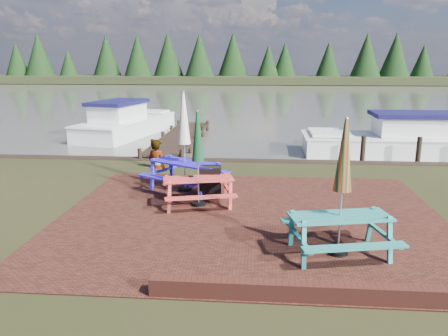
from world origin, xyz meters
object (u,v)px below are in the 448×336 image
boat_jetty (126,124)px  person (156,140)px  picnic_table_teal (341,209)px  picnic_table_blue (185,157)px  jetty (181,137)px  picnic_table_red (198,174)px  boat_near (395,142)px  chalkboard (210,183)px

boat_jetty → person: 8.35m
picnic_table_teal → person: size_ratio=1.32×
picnic_table_blue → jetty: (-1.59, 8.21, -0.85)m
picnic_table_teal → boat_jetty: size_ratio=0.35×
picnic_table_red → boat_near: 10.40m
jetty → boat_near: size_ratio=1.26×
picnic_table_teal → boat_near: 11.03m
picnic_table_teal → chalkboard: bearing=118.9°
picnic_table_red → jetty: bearing=88.6°
boat_jetty → boat_near: size_ratio=1.03×
person → chalkboard: bearing=147.2°
jetty → picnic_table_teal: bearing=-66.8°
picnic_table_red → boat_near: size_ratio=0.34×
chalkboard → boat_near: (6.82, 7.05, -0.08)m
picnic_table_teal → boat_jetty: bearing=108.7°
picnic_table_blue → jetty: picnic_table_blue is taller
picnic_table_red → jetty: picnic_table_red is taller
chalkboard → person: (-2.22, 3.34, 0.52)m
picnic_table_teal → boat_near: picnic_table_teal is taller
chalkboard → boat_jetty: bearing=112.4°
picnic_table_red → boat_near: (7.06, 7.62, -0.46)m
picnic_table_red → boat_jetty: picnic_table_red is taller
picnic_table_red → boat_near: picnic_table_red is taller
chalkboard → person: 4.04m
picnic_table_teal → boat_jetty: picnic_table_teal is taller
boat_near → jetty: bearing=79.2°
picnic_table_teal → picnic_table_blue: bearing=120.3°
chalkboard → person: size_ratio=0.45×
picnic_table_teal → jetty: size_ratio=0.29×
picnic_table_blue → person: size_ratio=1.41×
picnic_table_blue → person: (-1.42, 2.60, 0.01)m
picnic_table_red → boat_near: bearing=33.0°
boat_jetty → person: (3.43, -7.60, 0.57)m
picnic_table_teal → chalkboard: size_ratio=2.93×
picnic_table_red → picnic_table_teal: bearing=-55.1°
chalkboard → jetty: (-2.40, 8.95, -0.34)m
boat_near → boat_jetty: bearing=73.5°
picnic_table_red → boat_jetty: bearing=101.0°
picnic_table_red → picnic_table_blue: 1.43m
picnic_table_red → picnic_table_blue: bearing=99.2°
person → picnic_table_teal: bearing=151.0°
jetty → boat_jetty: boat_jetty is taller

